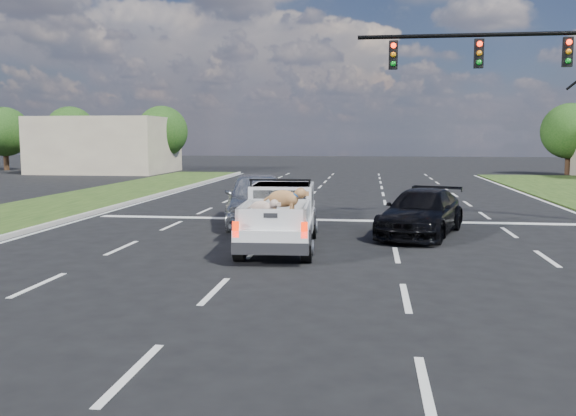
% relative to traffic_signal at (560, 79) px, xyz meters
% --- Properties ---
extents(ground, '(160.00, 160.00, 0.00)m').
position_rel_traffic_signal_xyz_m(ground, '(-7.20, -10.50, -4.73)').
color(ground, black).
rests_on(ground, ground).
extents(road_markings, '(17.75, 60.00, 0.01)m').
position_rel_traffic_signal_xyz_m(road_markings, '(-7.20, -3.94, -4.72)').
color(road_markings, silver).
rests_on(road_markings, ground).
extents(curb_left, '(0.15, 60.00, 0.14)m').
position_rel_traffic_signal_xyz_m(curb_left, '(-16.25, -4.50, -4.66)').
color(curb_left, '#A19D94').
rests_on(curb_left, ground).
extents(traffic_signal, '(9.11, 0.31, 7.00)m').
position_rel_traffic_signal_xyz_m(traffic_signal, '(0.00, 0.00, 0.00)').
color(traffic_signal, black).
rests_on(traffic_signal, ground).
extents(building_left, '(10.00, 8.00, 4.40)m').
position_rel_traffic_signal_xyz_m(building_left, '(-27.20, 25.50, -2.53)').
color(building_left, '#B9AD8D').
rests_on(building_left, ground).
extents(tree_far_a, '(4.20, 4.20, 5.40)m').
position_rel_traffic_signal_xyz_m(tree_far_a, '(-37.20, 27.50, -1.44)').
color(tree_far_a, '#332114').
rests_on(tree_far_a, ground).
extents(tree_far_b, '(4.20, 4.20, 5.40)m').
position_rel_traffic_signal_xyz_m(tree_far_b, '(-31.20, 27.50, -1.44)').
color(tree_far_b, '#332114').
rests_on(tree_far_b, ground).
extents(tree_far_c, '(4.20, 4.20, 5.40)m').
position_rel_traffic_signal_xyz_m(tree_far_c, '(-23.20, 27.50, -1.44)').
color(tree_far_c, '#332114').
rests_on(tree_far_c, ground).
extents(tree_far_d, '(4.20, 4.20, 5.40)m').
position_rel_traffic_signal_xyz_m(tree_far_d, '(8.80, 27.50, -1.44)').
color(tree_far_d, '#332114').
rests_on(tree_far_d, ground).
extents(pickup_truck, '(2.02, 4.83, 1.78)m').
position_rel_traffic_signal_xyz_m(pickup_truck, '(-8.41, -5.81, -3.90)').
color(pickup_truck, black).
rests_on(pickup_truck, ground).
extents(silver_sedan, '(3.00, 5.37, 1.72)m').
position_rel_traffic_signal_xyz_m(silver_sedan, '(-9.77, -1.74, -3.86)').
color(silver_sedan, '#B6B8BD').
rests_on(silver_sedan, ground).
extents(black_coupe, '(3.15, 4.92, 1.33)m').
position_rel_traffic_signal_xyz_m(black_coupe, '(-4.61, -3.34, -4.06)').
color(black_coupe, black).
rests_on(black_coupe, ground).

